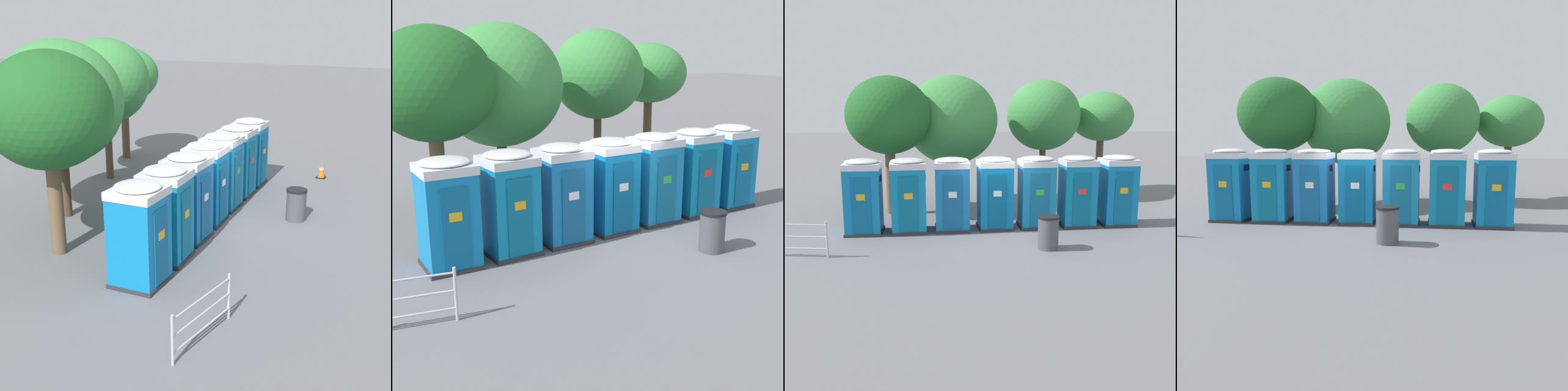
{
  "view_description": "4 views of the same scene",
  "coord_description": "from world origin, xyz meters",
  "views": [
    {
      "loc": [
        -14.66,
        -6.21,
        6.12
      ],
      "look_at": [
        -0.93,
        0.38,
        1.14
      ],
      "focal_mm": 50.0,
      "sensor_mm": 36.0,
      "label": 1
    },
    {
      "loc": [
        -7.46,
        -11.49,
        4.94
      ],
      "look_at": [
        -0.77,
        0.38,
        1.11
      ],
      "focal_mm": 50.0,
      "sensor_mm": 36.0,
      "label": 2
    },
    {
      "loc": [
        -1.67,
        -15.19,
        4.27
      ],
      "look_at": [
        -0.54,
        0.4,
        1.19
      ],
      "focal_mm": 42.0,
      "sensor_mm": 36.0,
      "label": 3
    },
    {
      "loc": [
        2.7,
        -12.17,
        2.73
      ],
      "look_at": [
        0.49,
        0.45,
        0.96
      ],
      "focal_mm": 35.0,
      "sensor_mm": 36.0,
      "label": 4
    }
  ],
  "objects": [
    {
      "name": "ground_plane",
      "position": [
        0.0,
        0.0,
        0.0
      ],
      "size": [
        120.0,
        120.0,
        0.0
      ],
      "primitive_type": "plane",
      "color": "slate"
    },
    {
      "name": "portapotty_0",
      "position": [
        -4.5,
        0.13,
        1.28
      ],
      "size": [
        1.25,
        1.23,
        2.54
      ],
      "color": "#2D2D33",
      "rests_on": "ground"
    },
    {
      "name": "portapotty_1",
      "position": [
        -3.01,
        0.23,
        1.28
      ],
      "size": [
        1.3,
        1.29,
        2.54
      ],
      "color": "#2D2D33",
      "rests_on": "ground"
    },
    {
      "name": "portapotty_2",
      "position": [
        -1.52,
        0.35,
        1.28
      ],
      "size": [
        1.24,
        1.22,
        2.54
      ],
      "color": "#2D2D33",
      "rests_on": "ground"
    },
    {
      "name": "portapotty_3",
      "position": [
        -0.02,
        0.46,
        1.28
      ],
      "size": [
        1.27,
        1.27,
        2.54
      ],
      "color": "#2D2D33",
      "rests_on": "ground"
    },
    {
      "name": "portapotty_4",
      "position": [
        1.47,
        0.55,
        1.28
      ],
      "size": [
        1.25,
        1.23,
        2.54
      ],
      "color": "#2D2D33",
      "rests_on": "ground"
    },
    {
      "name": "portapotty_5",
      "position": [
        2.97,
        0.61,
        1.28
      ],
      "size": [
        1.21,
        1.22,
        2.54
      ],
      "color": "#2D2D33",
      "rests_on": "ground"
    },
    {
      "name": "portapotty_6",
      "position": [
        4.46,
        0.68,
        1.28
      ],
      "size": [
        1.23,
        1.24,
        2.54
      ],
      "color": "#2D2D33",
      "rests_on": "ground"
    },
    {
      "name": "street_tree_0",
      "position": [
        5.95,
        7.2,
        3.71
      ],
      "size": [
        3.09,
        3.09,
        4.96
      ],
      "color": "brown",
      "rests_on": "ground"
    },
    {
      "name": "street_tree_1",
      "position": [
        -1.46,
        4.74,
        3.66
      ],
      "size": [
        3.96,
        3.96,
        5.56
      ],
      "color": "#4C3826",
      "rests_on": "ground"
    },
    {
      "name": "street_tree_2",
      "position": [
        2.8,
        5.97,
        3.81
      ],
      "size": [
        3.36,
        3.36,
        5.43
      ],
      "color": "brown",
      "rests_on": "ground"
    },
    {
      "name": "street_tree_3",
      "position": [
        -3.93,
        3.06,
        3.87
      ],
      "size": [
        3.32,
        3.32,
        5.41
      ],
      "color": "brown",
      "rests_on": "ground"
    },
    {
      "name": "trash_can",
      "position": [
        1.34,
        -2.06,
        0.51
      ],
      "size": [
        0.66,
        0.66,
        1.02
      ],
      "color": "#4C4C54",
      "rests_on": "ground"
    }
  ]
}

